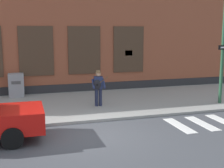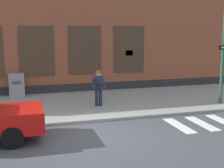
% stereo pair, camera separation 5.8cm
% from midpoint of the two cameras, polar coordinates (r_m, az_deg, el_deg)
% --- Properties ---
extents(ground_plane, '(160.00, 160.00, 0.00)m').
position_cam_midpoint_polar(ground_plane, '(10.61, -3.73, -9.34)').
color(ground_plane, '#424449').
extents(sidewalk, '(28.00, 5.73, 0.11)m').
position_cam_midpoint_polar(sidewalk, '(14.63, -7.46, -3.82)').
color(sidewalk, gray).
rests_on(sidewalk, ground).
extents(building_backdrop, '(28.00, 4.06, 7.95)m').
position_cam_midpoint_polar(building_backdrop, '(19.04, -10.10, 11.13)').
color(building_backdrop, brown).
rests_on(building_backdrop, ground).
extents(busker, '(0.71, 0.56, 1.61)m').
position_cam_midpoint_polar(busker, '(13.89, -2.40, -0.38)').
color(busker, '#1E233D').
rests_on(busker, sidewalk).
extents(utility_box, '(0.76, 0.67, 1.20)m').
position_cam_midpoint_polar(utility_box, '(16.70, -16.93, -0.18)').
color(utility_box, gray).
rests_on(utility_box, sidewalk).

